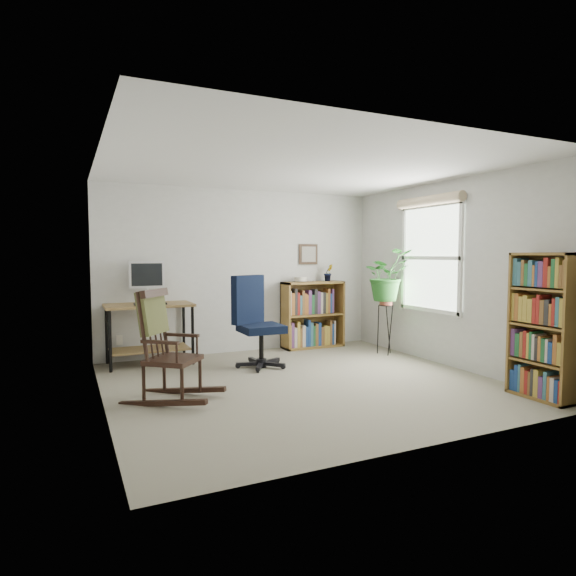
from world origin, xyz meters
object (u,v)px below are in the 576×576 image
desk (150,334)px  tall_bookshelf (543,326)px  office_chair (261,321)px  low_bookshelf (313,314)px  rocking_chair (173,344)px

desk → tall_bookshelf: 4.65m
office_chair → low_bookshelf: 1.52m
desk → tall_bookshelf: (3.33, -3.22, 0.33)m
rocking_chair → low_bookshelf: bearing=-13.8°
desk → rocking_chair: bearing=-91.4°
rocking_chair → low_bookshelf: rocking_chair is taller
rocking_chair → tall_bookshelf: (3.37, -1.49, 0.17)m
rocking_chair → low_bookshelf: 3.14m
office_chair → tall_bookshelf: (2.06, -2.44, 0.13)m
desk → low_bookshelf: 2.50m
desk → rocking_chair: (-0.04, -1.73, 0.16)m
desk → rocking_chair: size_ratio=0.99×
desk → rocking_chair: rocking_chair is taller
desk → low_bookshelf: low_bookshelf is taller
low_bookshelf → tall_bookshelf: (0.83, -3.34, 0.22)m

